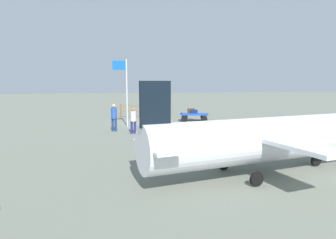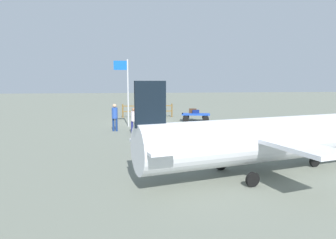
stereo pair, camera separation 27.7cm
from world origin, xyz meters
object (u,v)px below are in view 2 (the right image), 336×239
worker_trailing (115,115)px  airplane_near (264,139)px  suitcase_navy (193,111)px  suitcase_olive (196,112)px  luggage_cart (195,116)px  worker_lead (150,115)px  flagpole (126,86)px  worker_supervisor (134,119)px

worker_trailing → airplane_near: size_ratio=0.19×
suitcase_navy → suitcase_olive: 0.30m
luggage_cart → suitcase_navy: 0.62m
suitcase_olive → airplane_near: size_ratio=0.06×
luggage_cart → worker_lead: worker_lead is taller
suitcase_navy → flagpole: size_ratio=0.14×
luggage_cart → worker_supervisor: worker_supervisor is taller
worker_trailing → worker_lead: bearing=-173.1°
worker_lead → luggage_cart: bearing=-136.5°
worker_trailing → worker_supervisor: worker_trailing is taller
suitcase_olive → suitcase_navy: bearing=-45.4°
flagpole → suitcase_olive: bearing=-156.4°
suitcase_olive → airplane_near: bearing=86.2°
suitcase_navy → flagpole: bearing=26.3°
suitcase_navy → airplane_near: airplane_near is taller
luggage_cart → airplane_near: bearing=86.5°
suitcase_navy → worker_trailing: 7.46m
luggage_cart → suitcase_navy: size_ratio=3.75×
luggage_cart → worker_trailing: worker_trailing is taller
suitcase_navy → flagpole: 6.21m
luggage_cart → worker_trailing: 7.27m
luggage_cart → worker_lead: bearing=43.5°
luggage_cart → airplane_near: airplane_near is taller
suitcase_olive → flagpole: bearing=23.6°
suitcase_navy → worker_trailing: bearing=36.6°
suitcase_navy → worker_lead: size_ratio=0.38×
worker_lead → flagpole: size_ratio=0.36×
luggage_cart → worker_trailing: (6.09, 3.92, 0.57)m
worker_lead → flagpole: flagpole is taller
luggage_cart → airplane_near: (0.81, 13.41, 0.75)m
suitcase_olive → airplane_near: 13.75m
suitcase_olive → airplane_near: (0.91, 13.71, 0.46)m
worker_supervisor → suitcase_olive: bearing=-133.7°
worker_lead → airplane_near: (-3.04, 9.75, 0.24)m
worker_trailing → flagpole: (-0.73, -1.85, 1.78)m
worker_lead → worker_supervisor: size_ratio=1.06×
suitcase_navy → worker_lead: 5.61m
worker_trailing → suitcase_olive: bearing=-145.7°
suitcase_navy → airplane_near: size_ratio=0.07×
airplane_near → flagpole: (4.56, -11.33, 1.60)m
suitcase_navy → airplane_near: bearing=87.1°
suitcase_olive → worker_trailing: size_ratio=0.34×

